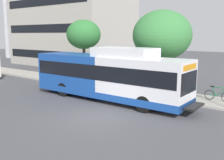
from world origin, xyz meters
TOP-DOWN VIEW (x-y plane):
  - ground_plane at (0.00, 8.00)m, footprint 120.00×120.00m
  - sidewalk_curb at (7.00, 6.00)m, footprint 3.00×56.00m
  - transit_bus at (3.52, 1.91)m, footprint 2.58×12.25m
  - bicycle_parked at (7.23, -4.42)m, footprint 0.52×1.76m
  - street_tree_near_stop at (7.65, -0.01)m, footprint 4.41×4.41m
  - street_tree_mid_block at (8.19, 8.51)m, footprint 3.28×3.28m
  - lattice_comm_tower at (17.94, 37.73)m, footprint 1.10×1.10m

SIDE VIEW (x-z plane):
  - ground_plane at x=0.00m, z-range 0.00..0.00m
  - sidewalk_curb at x=7.00m, z-range 0.00..0.14m
  - bicycle_parked at x=7.23m, z-range 0.05..1.07m
  - transit_bus at x=3.52m, z-range -0.12..3.53m
  - street_tree_near_stop at x=7.65m, z-range 1.34..7.50m
  - street_tree_mid_block at x=8.19m, z-range 1.59..7.33m
  - lattice_comm_tower at x=17.94m, z-range -4.12..19.60m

